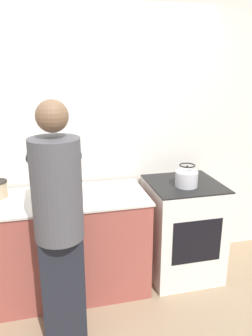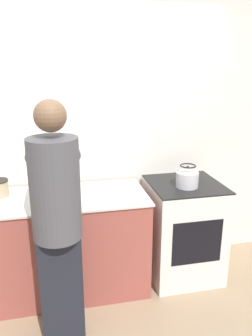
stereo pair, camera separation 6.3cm
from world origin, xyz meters
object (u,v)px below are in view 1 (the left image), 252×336
at_px(cutting_board, 63,200).
at_px(kettle, 187,177).
at_px(oven, 182,229).
at_px(knife, 58,198).
at_px(person, 59,219).

bearing_deg(cutting_board, kettle, 0.71).
relative_size(oven, knife, 5.27).
height_order(person, knife, person).
bearing_deg(knife, person, -65.51).
bearing_deg(knife, kettle, 25.57).
relative_size(person, kettle, 8.78).
relative_size(oven, cutting_board, 2.81).
bearing_deg(kettle, oven, 75.83).
xyz_separation_m(oven, knife, (-1.15, -0.07, 0.46)).
xyz_separation_m(cutting_board, kettle, (1.09, 0.01, 0.11)).
distance_m(cutting_board, knife, 0.04).
bearing_deg(kettle, cutting_board, -179.29).
xyz_separation_m(person, cutting_board, (0.05, 0.45, -0.05)).
xyz_separation_m(oven, person, (-1.16, -0.55, 0.50)).
bearing_deg(cutting_board, knife, 141.12).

